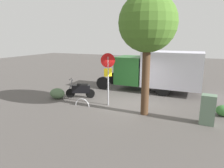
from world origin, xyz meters
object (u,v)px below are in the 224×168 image
at_px(stop_sign, 108,71).
at_px(utility_cabinet, 208,110).
at_px(box_truck_near, 157,69).
at_px(bike_rack_hoop, 82,106).
at_px(street_tree, 148,24).
at_px(motorcycle, 81,90).

xyz_separation_m(stop_sign, utility_cabinet, (-4.94, 0.60, -1.25)).
bearing_deg(box_truck_near, bike_rack_hoop, 56.94).
distance_m(street_tree, utility_cabinet, 4.52).
bearing_deg(box_truck_near, street_tree, 94.54).
xyz_separation_m(box_truck_near, street_tree, (-0.31, 4.52, 2.67)).
relative_size(stop_sign, street_tree, 0.51).
relative_size(box_truck_near, motorcycle, 4.03).
bearing_deg(box_truck_near, utility_cabinet, 124.42).
xyz_separation_m(street_tree, bike_rack_hoop, (3.43, 0.15, -4.23)).
bearing_deg(bike_rack_hoop, box_truck_near, -123.70).
relative_size(motorcycle, stop_sign, 0.61).
distance_m(motorcycle, utility_cabinet, 7.17).
distance_m(box_truck_near, bike_rack_hoop, 5.83).
relative_size(street_tree, utility_cabinet, 4.31).
bearing_deg(bike_rack_hoop, utility_cabinet, -179.18).
bearing_deg(utility_cabinet, stop_sign, -6.93).
height_order(street_tree, bike_rack_hoop, street_tree).
bearing_deg(box_truck_near, stop_sign, 65.50).
bearing_deg(stop_sign, box_truck_near, -115.13).
distance_m(motorcycle, stop_sign, 2.61).
bearing_deg(street_tree, motorcycle, -14.97).
height_order(street_tree, utility_cabinet, street_tree).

